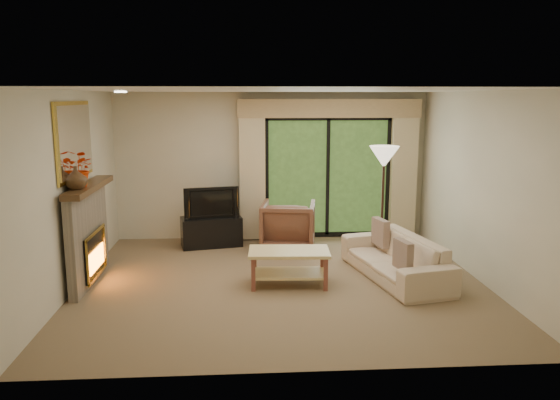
{
  "coord_description": "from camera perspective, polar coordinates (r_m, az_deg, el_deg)",
  "views": [
    {
      "loc": [
        -0.5,
        -7.16,
        2.51
      ],
      "look_at": [
        0.0,
        0.3,
        1.1
      ],
      "focal_mm": 35.0,
      "sensor_mm": 36.0,
      "label": 1
    }
  ],
  "objects": [
    {
      "name": "tv",
      "position": [
        9.29,
        -7.25,
        -0.19
      ],
      "size": [
        0.93,
        0.31,
        0.53
      ],
      "primitive_type": "imported",
      "rotation": [
        0.0,
        0.0,
        0.21
      ],
      "color": "black",
      "rests_on": "media_console"
    },
    {
      "name": "sofa",
      "position": [
        7.87,
        11.93,
        -5.89
      ],
      "size": [
        1.2,
        2.16,
        0.59
      ],
      "primitive_type": "imported",
      "rotation": [
        0.0,
        0.0,
        -1.36
      ],
      "color": "beige",
      "rests_on": "floor"
    },
    {
      "name": "floor_lamp",
      "position": [
        8.85,
        10.67,
        -0.11
      ],
      "size": [
        0.53,
        0.53,
        1.76
      ],
      "primitive_type": null,
      "rotation": [
        0.0,
        0.0,
        -0.14
      ],
      "color": "beige",
      "rests_on": "floor"
    },
    {
      "name": "fireplace",
      "position": [
        7.88,
        -19.44,
        -3.34
      ],
      "size": [
        0.24,
        1.7,
        1.37
      ],
      "primitive_type": null,
      "color": "#756B5C",
      "rests_on": "floor"
    },
    {
      "name": "coffee_table",
      "position": [
        7.44,
        0.94,
        -7.07
      ],
      "size": [
        1.11,
        0.65,
        0.49
      ],
      "primitive_type": null,
      "rotation": [
        0.0,
        0.0,
        -0.05
      ],
      "color": "#DFC27C",
      "rests_on": "floor"
    },
    {
      "name": "wall_back",
      "position": [
        9.75,
        -0.87,
        3.55
      ],
      "size": [
        5.0,
        0.0,
        5.0
      ],
      "primitive_type": "plane",
      "rotation": [
        1.57,
        0.0,
        0.0
      ],
      "color": "beige",
      "rests_on": "ground"
    },
    {
      "name": "curtain_right",
      "position": [
        10.0,
        12.77,
        2.9
      ],
      "size": [
        0.45,
        0.18,
        2.35
      ],
      "primitive_type": "cube",
      "color": "#CFB98D",
      "rests_on": "floor"
    },
    {
      "name": "floor",
      "position": [
        7.6,
        0.15,
        -8.6
      ],
      "size": [
        5.5,
        5.5,
        0.0
      ],
      "primitive_type": "plane",
      "color": "#7C6548",
      "rests_on": "ground"
    },
    {
      "name": "wall_left",
      "position": [
        7.6,
        -21.0,
        0.81
      ],
      "size": [
        0.0,
        5.0,
        5.0
      ],
      "primitive_type": "plane",
      "rotation": [
        1.57,
        0.0,
        1.57
      ],
      "color": "beige",
      "rests_on": "ground"
    },
    {
      "name": "curtain_left",
      "position": [
        9.59,
        -2.91,
        2.82
      ],
      "size": [
        0.45,
        0.18,
        2.35
      ],
      "primitive_type": "cube",
      "color": "#CFB98D",
      "rests_on": "floor"
    },
    {
      "name": "wall_front",
      "position": [
        4.84,
        2.22,
        -3.82
      ],
      "size": [
        5.0,
        0.0,
        5.0
      ],
      "primitive_type": "plane",
      "rotation": [
        -1.57,
        0.0,
        0.0
      ],
      "color": "beige",
      "rests_on": "ground"
    },
    {
      "name": "ceiling",
      "position": [
        7.18,
        0.16,
        11.4
      ],
      "size": [
        5.5,
        5.5,
        0.0
      ],
      "primitive_type": "plane",
      "rotation": [
        3.14,
        0.0,
        0.0
      ],
      "color": "white",
      "rests_on": "ground"
    },
    {
      "name": "pillow_far",
      "position": [
        8.34,
        10.45,
        -3.35
      ],
      "size": [
        0.19,
        0.42,
        0.41
      ],
      "primitive_type": "cube",
      "rotation": [
        0.0,
        0.0,
        0.21
      ],
      "color": "#513427",
      "rests_on": "sofa"
    },
    {
      "name": "media_console",
      "position": [
        9.4,
        -7.18,
        -3.3
      ],
      "size": [
        1.08,
        0.65,
        0.5
      ],
      "primitive_type": "cube",
      "rotation": [
        0.0,
        0.0,
        0.21
      ],
      "color": "black",
      "rests_on": "floor"
    },
    {
      "name": "mirror",
      "position": [
        7.71,
        -20.64,
        5.83
      ],
      "size": [
        0.07,
        1.45,
        1.02
      ],
      "primitive_type": null,
      "color": "gold",
      "rests_on": "wall_left"
    },
    {
      "name": "cornice",
      "position": [
        9.64,
        5.19,
        9.51
      ],
      "size": [
        3.2,
        0.24,
        0.32
      ],
      "primitive_type": "cube",
      "color": "tan",
      "rests_on": "wall_back"
    },
    {
      "name": "sliding_door",
      "position": [
        9.83,
        4.99,
        2.4
      ],
      "size": [
        2.26,
        0.1,
        2.16
      ],
      "primitive_type": null,
      "color": "black",
      "rests_on": "floor"
    },
    {
      "name": "armchair",
      "position": [
        9.13,
        0.86,
        -2.65
      ],
      "size": [
        0.99,
        1.01,
        0.81
      ],
      "primitive_type": "imported",
      "rotation": [
        0.0,
        0.0,
        2.98
      ],
      "color": "brown",
      "rests_on": "floor"
    },
    {
      "name": "pillow_near",
      "position": [
        7.25,
        12.72,
        -5.62
      ],
      "size": [
        0.18,
        0.4,
        0.38
      ],
      "primitive_type": "cube",
      "rotation": [
        0.0,
        0.0,
        0.21
      ],
      "color": "#513427",
      "rests_on": "sofa"
    },
    {
      "name": "vase",
      "position": [
        7.32,
        -20.56,
        2.19
      ],
      "size": [
        0.29,
        0.29,
        0.29
      ],
      "primitive_type": "imported",
      "rotation": [
        0.0,
        0.0,
        -0.06
      ],
      "color": "#452E1A",
      "rests_on": "fireplace"
    },
    {
      "name": "branches",
      "position": [
        7.48,
        -20.23,
        3.09
      ],
      "size": [
        0.52,
        0.48,
        0.48
      ],
      "primitive_type": "imported",
      "rotation": [
        0.0,
        0.0,
        -0.31
      ],
      "color": "red",
      "rests_on": "fireplace"
    },
    {
      "name": "wall_right",
      "position": [
        7.95,
        20.34,
        1.26
      ],
      "size": [
        0.0,
        5.0,
        5.0
      ],
      "primitive_type": "plane",
      "rotation": [
        1.57,
        0.0,
        -1.57
      ],
      "color": "beige",
      "rests_on": "ground"
    }
  ]
}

